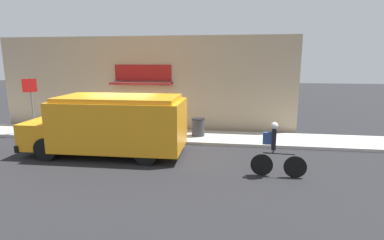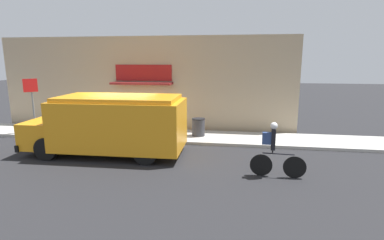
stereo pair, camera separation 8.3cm
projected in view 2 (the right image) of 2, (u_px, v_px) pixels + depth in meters
ground_plane at (127, 142)px, 12.79m from camera, size 70.00×70.00×0.00m
sidewalk at (135, 135)px, 13.83m from camera, size 28.00×2.18×0.13m
storefront at (143, 84)px, 14.75m from camera, size 14.86×0.89×4.58m
school_bus at (112, 124)px, 10.99m from camera, size 5.84×2.73×2.18m
cyclist at (274, 151)px, 8.89m from camera, size 1.64×0.21×1.67m
stop_sign_post at (32, 96)px, 13.69m from camera, size 0.45×0.45×2.54m
trash_bin at (198, 127)px, 13.31m from camera, size 0.58×0.58×0.79m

